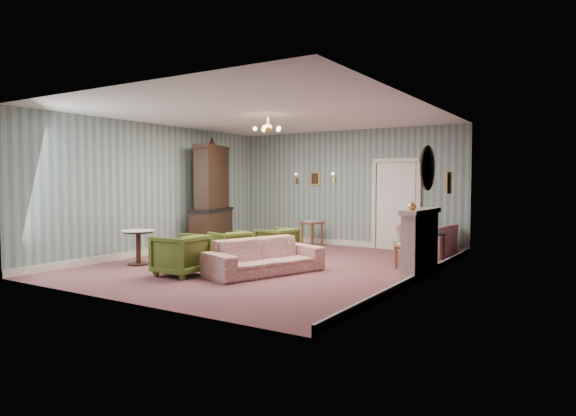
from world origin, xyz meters
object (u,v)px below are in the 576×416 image
Objects in this scene: olive_chair_a at (180,253)px; wingback_chair at (427,234)px; coffee_table at (405,255)px; olive_chair_b at (230,245)px; olive_chair_c at (277,242)px; sofa_chintz at (265,250)px; pedestal_table at (138,247)px; side_table_black at (435,248)px; fireplace at (420,243)px; dresser at (211,194)px.

olive_chair_a is 0.75× the size of wingback_chair.
wingback_chair is at bearing 92.64° from coffee_table.
olive_chair_c is (0.58, 0.84, 0.02)m from olive_chair_b.
pedestal_table is at bearing 120.99° from sofa_chintz.
sofa_chintz is (1.13, 0.92, 0.02)m from olive_chair_a.
sofa_chintz is 3.56m from side_table_black.
wingback_chair is at bearing 138.56° from olive_chair_c.
olive_chair_b is at bearing 43.85° from pedestal_table.
pedestal_table is (-4.36, -4.27, -0.12)m from wingback_chair.
pedestal_table is (-2.62, -0.54, -0.07)m from sofa_chintz.
side_table_black is 0.89× the size of pedestal_table.
wingback_chair is at bearing 44.35° from pedestal_table.
olive_chair_a is 1.54m from pedestal_table.
coffee_table is at bearing 110.53° from olive_chair_c.
fireplace is at bearing 119.46° from olive_chair_a.
wingback_chair is 5.14m from dresser.
fireplace reaches higher than olive_chair_a.
wingback_chair is 1.04m from side_table_black.
olive_chair_a is 1.09× the size of olive_chair_c.
olive_chair_a is 1.30× the size of side_table_black.
sofa_chintz is (0.76, -1.54, 0.05)m from olive_chair_c.
fireplace is 2.05× the size of pedestal_table.
olive_chair_b is 1.78m from pedestal_table.
olive_chair_c reaches higher than olive_chair_b.
sofa_chintz is 0.80× the size of dresser.
dresser is at bearing 99.43° from pedestal_table.
dresser is at bearing -97.10° from olive_chair_c.
wingback_chair is 1.61m from coffee_table.
dresser is 5.40m from side_table_black.
olive_chair_c is at bearing 48.14° from pedestal_table.
olive_chair_c is 0.52× the size of fireplace.
sofa_chintz is 2.68m from fireplace.
fireplace reaches higher than olive_chair_c.
wingback_chair is 0.75× the size of fireplace.
olive_chair_c is 0.69× the size of wingback_chair.
olive_chair_a is 1.13× the size of olive_chair_b.
olive_chair_b is 4.11m from side_table_black.
side_table_black is (2.19, 2.80, -0.11)m from sofa_chintz.
olive_chair_a is 0.56× the size of fireplace.
side_table_black is at bearing -18.62° from sofa_chintz.
sofa_chintz is at bearing -128.04° from side_table_black.
coffee_table is 5.19m from pedestal_table.
sofa_chintz is at bearing 82.19° from olive_chair_b.
side_table_black is at bearing 60.17° from coffee_table.
dresser is at bearing -172.77° from side_table_black.
side_table_black is (3.53, 2.11, -0.04)m from olive_chair_b.
dresser is 3.88× the size of pedestal_table.
pedestal_table is at bearing -161.17° from fireplace.
fireplace reaches higher than sofa_chintz.
wingback_chair is 1.28× the size of coffee_table.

